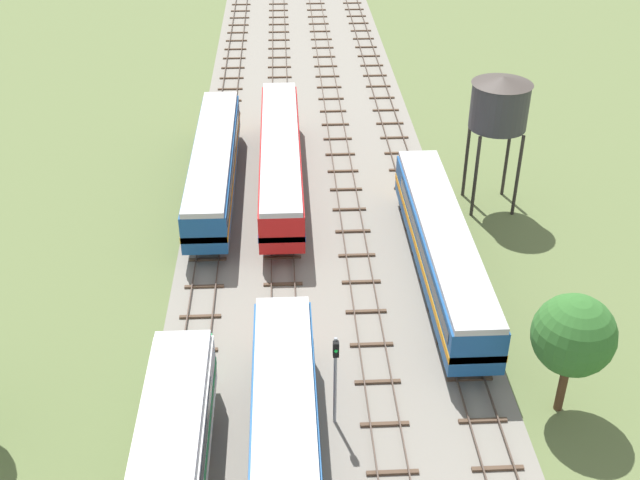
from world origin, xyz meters
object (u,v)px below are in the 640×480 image
(diesel_railcar_left_near, at_px, (285,470))
(diesel_railcar_far_left_midfar, at_px, (214,162))
(signal_post_nearest, at_px, (335,371))
(diesel_railcar_centre_mid, at_px, (442,245))
(water_tower, at_px, (500,104))
(passenger_coach_left_far, at_px, (280,156))

(diesel_railcar_left_near, bearing_deg, diesel_railcar_far_left_midfar, 99.51)
(diesel_railcar_left_near, height_order, signal_post_nearest, signal_post_nearest)
(diesel_railcar_centre_mid, bearing_deg, signal_post_nearest, -121.75)
(diesel_railcar_far_left_midfar, height_order, signal_post_nearest, signal_post_nearest)
(diesel_railcar_far_left_midfar, xyz_separation_m, water_tower, (19.66, -2.56, 5.16))
(diesel_railcar_centre_mid, distance_m, water_tower, 11.89)
(diesel_railcar_left_near, distance_m, diesel_railcar_centre_mid, 19.41)
(water_tower, bearing_deg, diesel_railcar_far_left_midfar, 172.59)
(diesel_railcar_far_left_midfar, distance_m, signal_post_nearest, 24.68)
(diesel_railcar_centre_mid, distance_m, passenger_coach_left_far, 15.97)
(diesel_railcar_left_near, distance_m, signal_post_nearest, 5.74)
(diesel_railcar_centre_mid, relative_size, diesel_railcar_far_left_midfar, 1.00)
(diesel_railcar_far_left_midfar, distance_m, passenger_coach_left_far, 4.89)
(diesel_railcar_left_near, bearing_deg, signal_post_nearest, 64.99)
(diesel_railcar_far_left_midfar, bearing_deg, passenger_coach_left_far, 9.73)
(diesel_railcar_far_left_midfar, bearing_deg, water_tower, -7.41)
(diesel_railcar_far_left_midfar, relative_size, passenger_coach_left_far, 0.93)
(diesel_railcar_left_near, relative_size, diesel_railcar_centre_mid, 1.00)
(diesel_railcar_far_left_midfar, xyz_separation_m, signal_post_nearest, (7.23, -23.59, 0.73))
(diesel_railcar_centre_mid, relative_size, water_tower, 2.12)
(diesel_railcar_left_near, bearing_deg, passenger_coach_left_far, 90.00)
(diesel_railcar_centre_mid, height_order, water_tower, water_tower)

